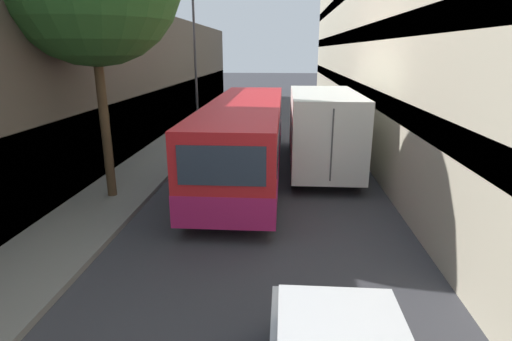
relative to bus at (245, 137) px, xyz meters
name	(u,v)px	position (x,y,z in m)	size (l,w,h in m)	color
ground_plane	(264,180)	(0.72, -0.63, -1.51)	(150.00, 150.00, 0.00)	#38383D
sidewalk_left	(138,176)	(-4.04, -0.63, -1.44)	(2.39, 60.00, 0.15)	gray
building_left_shopfront	(69,97)	(-6.33, -0.63, 1.47)	(2.40, 60.00, 6.57)	#51473D
building_right_apartment	(430,17)	(6.04, -0.63, 4.13)	(2.40, 60.00, 11.33)	#B7AD93
bus	(245,137)	(0.00, 0.00, 0.00)	(2.59, 11.72, 2.82)	red
box_truck	(321,127)	(2.93, 1.38, 0.15)	(2.44, 8.04, 3.12)	silver
panel_van	(243,105)	(-1.41, 12.59, -0.43)	(1.91, 4.42, 1.93)	silver
street_lamp	(194,34)	(-3.10, 5.97, 3.89)	(0.36, 0.80, 7.73)	#38383D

